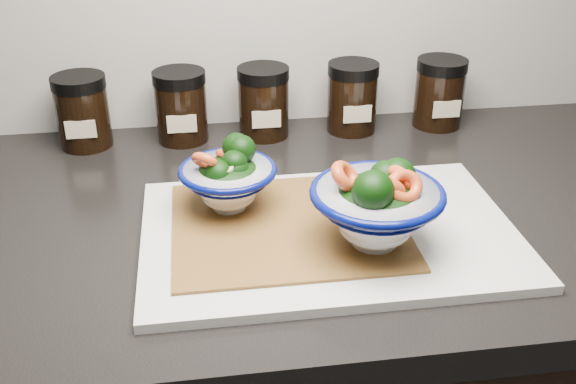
{
  "coord_description": "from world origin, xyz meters",
  "views": [
    {
      "loc": [
        -0.18,
        0.69,
        1.34
      ],
      "look_at": [
        -0.07,
        1.38,
        0.96
      ],
      "focal_mm": 42.0,
      "sensor_mm": 36.0,
      "label": 1
    }
  ],
  "objects": [
    {
      "name": "bowl_left",
      "position": [
        -0.14,
        1.43,
        0.96
      ],
      "size": [
        0.12,
        0.12,
        0.09
      ],
      "rotation": [
        0.0,
        0.0,
        -0.17
      ],
      "color": "white",
      "rests_on": "bamboo_mat"
    },
    {
      "name": "spice_jar_b",
      "position": [
        -0.2,
        1.69,
        0.96
      ],
      "size": [
        0.08,
        0.08,
        0.11
      ],
      "color": "black",
      "rests_on": "countertop"
    },
    {
      "name": "cutting_board",
      "position": [
        -0.03,
        1.37,
        0.91
      ],
      "size": [
        0.45,
        0.3,
        0.01
      ],
      "primitive_type": "cube",
      "color": "silver",
      "rests_on": "countertop"
    },
    {
      "name": "spice_jar_a",
      "position": [
        -0.35,
        1.69,
        0.96
      ],
      "size": [
        0.08,
        0.08,
        0.11
      ],
      "color": "black",
      "rests_on": "countertop"
    },
    {
      "name": "countertop",
      "position": [
        0.0,
        1.45,
        0.88
      ],
      "size": [
        3.5,
        0.6,
        0.04
      ],
      "primitive_type": "cube",
      "color": "black",
      "rests_on": "cabinet"
    },
    {
      "name": "spice_jar_c",
      "position": [
        -0.07,
        1.69,
        0.96
      ],
      "size": [
        0.08,
        0.08,
        0.11
      ],
      "color": "black",
      "rests_on": "countertop"
    },
    {
      "name": "bamboo_mat",
      "position": [
        -0.07,
        1.38,
        0.91
      ],
      "size": [
        0.28,
        0.24,
        0.0
      ],
      "primitive_type": "cube",
      "color": "olive",
      "rests_on": "cutting_board"
    },
    {
      "name": "spice_jar_d",
      "position": [
        0.08,
        1.69,
        0.96
      ],
      "size": [
        0.08,
        0.08,
        0.11
      ],
      "color": "black",
      "rests_on": "countertop"
    },
    {
      "name": "spice_jar_e",
      "position": [
        0.22,
        1.69,
        0.96
      ],
      "size": [
        0.08,
        0.08,
        0.11
      ],
      "color": "black",
      "rests_on": "countertop"
    },
    {
      "name": "bowl_right",
      "position": [
        0.02,
        1.33,
        0.96
      ],
      "size": [
        0.15,
        0.15,
        0.11
      ],
      "rotation": [
        0.0,
        0.0,
        -0.42
      ],
      "color": "white",
      "rests_on": "bamboo_mat"
    }
  ]
}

